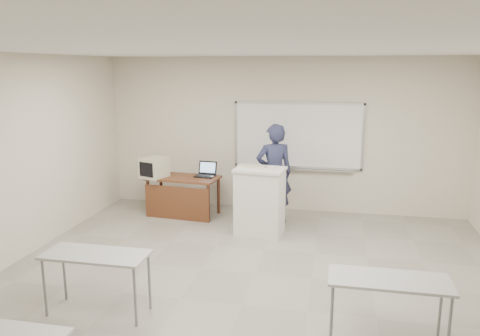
% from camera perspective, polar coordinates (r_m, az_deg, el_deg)
% --- Properties ---
extents(floor, '(7.00, 8.00, 0.01)m').
position_cam_1_polar(floor, '(5.85, 0.29, -16.40)').
color(floor, gray).
rests_on(floor, ground).
extents(whiteboard, '(2.48, 0.10, 1.31)m').
position_cam_1_polar(whiteboard, '(9.13, 7.08, 3.83)').
color(whiteboard, white).
rests_on(whiteboard, floor).
extents(student_desks, '(4.40, 2.20, 0.73)m').
position_cam_1_polar(student_desks, '(4.38, -3.34, -16.90)').
color(student_desks, '#AAAAA5').
rests_on(student_desks, floor).
extents(instructor_desk, '(1.35, 0.67, 0.75)m').
position_cam_1_polar(instructor_desk, '(8.92, -7.14, -2.61)').
color(instructor_desk, brown).
rests_on(instructor_desk, floor).
extents(podium, '(0.81, 0.59, 1.14)m').
position_cam_1_polar(podium, '(7.95, 2.43, -4.04)').
color(podium, silver).
rests_on(podium, floor).
extents(crt_monitor, '(0.42, 0.46, 0.39)m').
position_cam_1_polar(crt_monitor, '(8.99, -10.37, 0.07)').
color(crt_monitor, '#BBB79B').
rests_on(crt_monitor, instructor_desk).
extents(laptop, '(0.36, 0.34, 0.27)m').
position_cam_1_polar(laptop, '(8.98, -4.22, -0.60)').
color(laptop, black).
rests_on(laptop, instructor_desk).
extents(mouse, '(0.10, 0.08, 0.04)m').
position_cam_1_polar(mouse, '(8.85, -3.47, -1.06)').
color(mouse, '#ABAFB4').
rests_on(mouse, instructor_desk).
extents(keyboard, '(0.52, 0.27, 0.03)m').
position_cam_1_polar(keyboard, '(7.91, 1.49, 0.23)').
color(keyboard, '#BBB79B').
rests_on(keyboard, podium).
extents(presenter, '(0.78, 0.64, 1.82)m').
position_cam_1_polar(presenter, '(8.47, 4.17, -0.70)').
color(presenter, black).
rests_on(presenter, floor).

